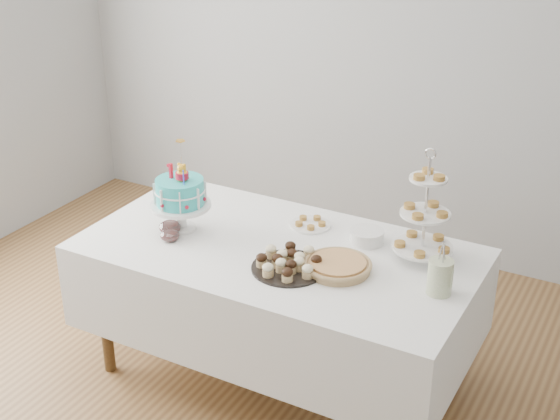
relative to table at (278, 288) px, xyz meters
The scene contains 12 objects.
floor 0.62m from the table, 90.00° to the right, with size 5.00×5.00×0.00m, color brown.
walls 0.86m from the table, 90.00° to the right, with size 5.04×4.04×2.70m.
table is the anchor object (origin of this frame).
birthday_cake 0.64m from the table, behind, with size 0.31×0.31×0.47m.
cupcake_tray 0.34m from the table, 47.22° to the right, with size 0.35×0.35×0.08m.
pie 0.44m from the table, 10.40° to the right, with size 0.32×0.32×0.05m.
tiered_stand 0.83m from the table, 19.84° to the left, with size 0.29×0.29×0.56m.
plate_stack 0.51m from the table, 36.49° to the left, with size 0.17×0.17×0.07m.
pastry_plate 0.38m from the table, 84.03° to the left, with size 0.21×0.21×0.03m.
jam_bowl_a 0.62m from the table, 168.10° to the right, with size 0.11×0.11×0.07m.
jam_bowl_b 0.60m from the table, 159.97° to the right, with size 0.10×0.10×0.06m.
utensil_pitcher 0.88m from the table, ahead, with size 0.12×0.11×0.25m.
Camera 1 is at (1.61, -2.63, 2.55)m, focal length 50.00 mm.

